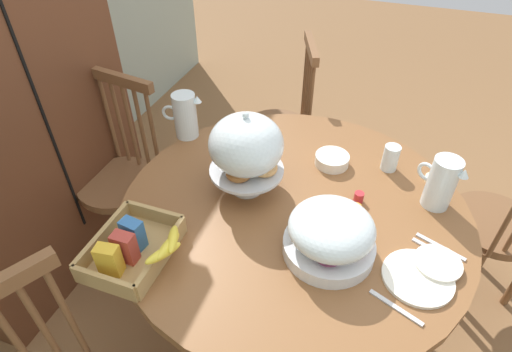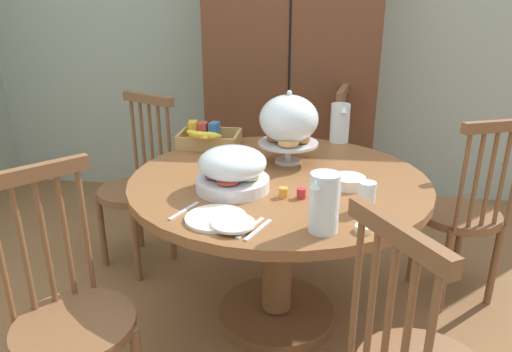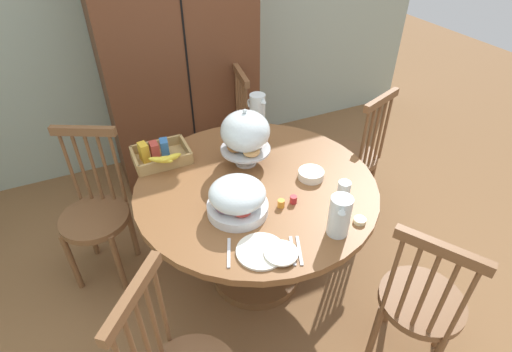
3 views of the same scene
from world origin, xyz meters
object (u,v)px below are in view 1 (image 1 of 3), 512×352
at_px(pastry_stand_with_dome, 246,148).
at_px(china_plate_small, 438,263).
at_px(windsor_chair_host_seat, 281,129).
at_px(fruit_platter_covered, 331,234).
at_px(windsor_chair_far_side, 497,227).
at_px(butter_dish, 433,179).
at_px(dining_table, 291,240).
at_px(windsor_chair_near_window, 122,180).
at_px(cereal_bowl, 332,160).
at_px(cereal_basket, 134,248).
at_px(china_plate_large, 418,277).
at_px(milk_pitcher, 185,117).
at_px(drinking_glass, 391,158).
at_px(orange_juice_pitcher, 441,185).

bearing_deg(pastry_stand_with_dome, china_plate_small, -101.61).
relative_size(windsor_chair_host_seat, fruit_platter_covered, 3.25).
xyz_separation_m(windsor_chair_far_side, butter_dish, (-0.14, 0.35, 0.30)).
xyz_separation_m(dining_table, windsor_chair_host_seat, (0.90, 0.31, -0.09)).
xyz_separation_m(pastry_stand_with_dome, china_plate_small, (-0.14, -0.70, -0.18)).
bearing_deg(windsor_chair_near_window, cereal_bowl, -83.39).
relative_size(windsor_chair_near_window, windsor_chair_far_side, 1.00).
bearing_deg(cereal_basket, windsor_chair_host_seat, -4.73).
distance_m(windsor_chair_far_side, china_plate_large, 0.81).
distance_m(windsor_chair_host_seat, butter_dish, 1.02).
bearing_deg(milk_pitcher, drinking_glass, -86.19).
bearing_deg(drinking_glass, fruit_platter_covered, 164.83).
xyz_separation_m(windsor_chair_near_window, fruit_platter_covered, (-0.35, -1.10, 0.37)).
distance_m(windsor_chair_near_window, orange_juice_pitcher, 1.47).
distance_m(pastry_stand_with_dome, cereal_bowl, 0.42).
bearing_deg(cereal_basket, pastry_stand_with_dome, -26.95).
relative_size(dining_table, drinking_glass, 11.79).
height_order(fruit_platter_covered, orange_juice_pitcher, orange_juice_pitcher).
bearing_deg(dining_table, drinking_glass, -41.78).
bearing_deg(milk_pitcher, fruit_platter_covered, -121.46).
distance_m(windsor_chair_host_seat, drinking_glass, 0.90).
bearing_deg(dining_table, china_plate_small, -102.98).
distance_m(orange_juice_pitcher, cereal_bowl, 0.43).
distance_m(windsor_chair_host_seat, orange_juice_pitcher, 1.14).
relative_size(windsor_chair_near_window, orange_juice_pitcher, 4.78).
xyz_separation_m(windsor_chair_far_side, pastry_stand_with_dome, (-0.44, 1.02, 0.48)).
bearing_deg(fruit_platter_covered, dining_table, 43.24).
relative_size(cereal_bowl, drinking_glass, 1.27).
distance_m(china_plate_large, butter_dish, 0.51).
xyz_separation_m(windsor_chair_host_seat, cereal_basket, (-1.31, 0.11, 0.33)).
relative_size(orange_juice_pitcher, china_plate_small, 1.36).
xyz_separation_m(china_plate_large, butter_dish, (0.51, -0.03, 0.01)).
bearing_deg(china_plate_large, cereal_bowl, 37.68).
height_order(dining_table, cereal_bowl, cereal_bowl).
height_order(windsor_chair_host_seat, cereal_basket, windsor_chair_host_seat).
xyz_separation_m(dining_table, china_plate_small, (-0.12, -0.51, 0.21)).
relative_size(china_plate_large, cereal_bowl, 1.57).
relative_size(milk_pitcher, china_plate_small, 1.38).
distance_m(cereal_basket, china_plate_large, 0.90).
distance_m(windsor_chair_host_seat, china_plate_large, 1.36).
bearing_deg(orange_juice_pitcher, fruit_platter_covered, 138.08).
distance_m(china_plate_large, china_plate_small, 0.09).
distance_m(windsor_chair_host_seat, cereal_bowl, 0.78).
relative_size(windsor_chair_far_side, china_plate_large, 4.43).
bearing_deg(windsor_chair_host_seat, butter_dish, -126.08).
bearing_deg(windsor_chair_far_side, cereal_basket, 124.99).
bearing_deg(dining_table, fruit_platter_covered, -136.76).
bearing_deg(drinking_glass, dining_table, 138.22).
height_order(cereal_basket, cereal_bowl, cereal_basket).
xyz_separation_m(windsor_chair_near_window, windsor_chair_far_side, (0.29, -1.76, 0.00)).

